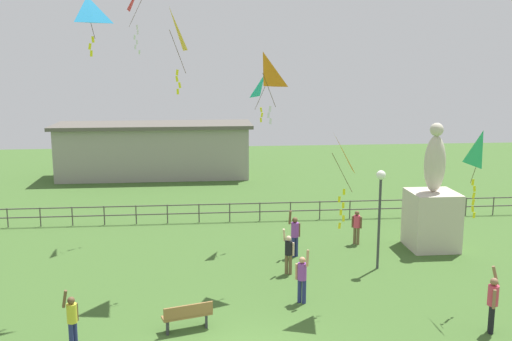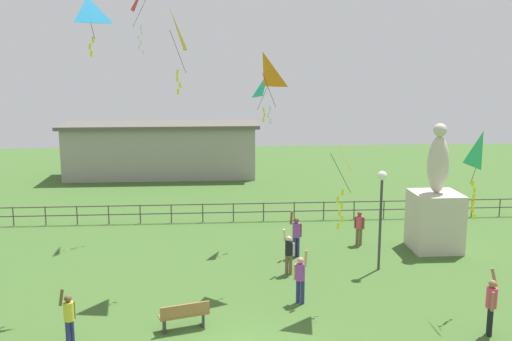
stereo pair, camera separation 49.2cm
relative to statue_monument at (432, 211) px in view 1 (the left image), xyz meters
name	(u,v)px [view 1 (the left image)]	position (x,y,z in m)	size (l,w,h in m)	color
statue_monument	(432,211)	(0.00, 0.00, 0.00)	(1.97, 1.97, 5.41)	beige
lamppost	(380,197)	(-3.03, -2.27, 1.22)	(0.36, 0.36, 3.88)	#38383D
park_bench	(188,316)	(-10.27, -6.88, -1.19)	(1.55, 0.83, 0.85)	olive
person_0	(295,233)	(-6.01, -0.58, -0.66)	(0.52, 0.31, 1.97)	navy
person_1	(72,318)	(-13.45, -7.70, -0.75)	(0.39, 0.43, 1.80)	navy
person_2	(493,301)	(-1.31, -7.89, -0.65)	(0.41, 0.51, 2.00)	black
person_3	(302,276)	(-6.53, -5.23, -0.71)	(0.44, 0.38, 1.88)	navy
person_4	(357,225)	(-3.05, 0.79, -0.78)	(0.41, 0.28, 1.51)	brown
person_5	(289,252)	(-6.57, -2.53, -0.76)	(0.45, 0.37, 1.76)	brown
kite_0	(263,75)	(-7.62, -3.20, 5.83)	(1.09, 1.14, 2.41)	orange
kite_1	(88,13)	(-13.31, -3.62, 7.79)	(1.05, 0.91, 1.85)	#198CD1
kite_2	(142,0)	(-12.26, 3.93, 8.93)	(0.98, 0.99, 3.09)	red
kite_3	(170,32)	(-10.77, -2.62, 7.27)	(0.87, 1.06, 2.94)	yellow
kite_4	(333,156)	(-5.64, -5.41, 3.32)	(1.08, 1.01, 3.11)	orange
kite_6	(265,88)	(-7.02, 1.58, 5.16)	(0.85, 1.04, 2.05)	#19B2B2
kite_7	(482,152)	(-0.99, -5.92, 3.47)	(0.49, 0.94, 2.83)	#1EB759
waterfront_railing	(214,210)	(-9.15, 4.98, -1.02)	(36.06, 0.06, 0.95)	#4C4742
pavilion_building	(154,150)	(-12.96, 16.98, 0.23)	(13.37, 4.41, 3.71)	gray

